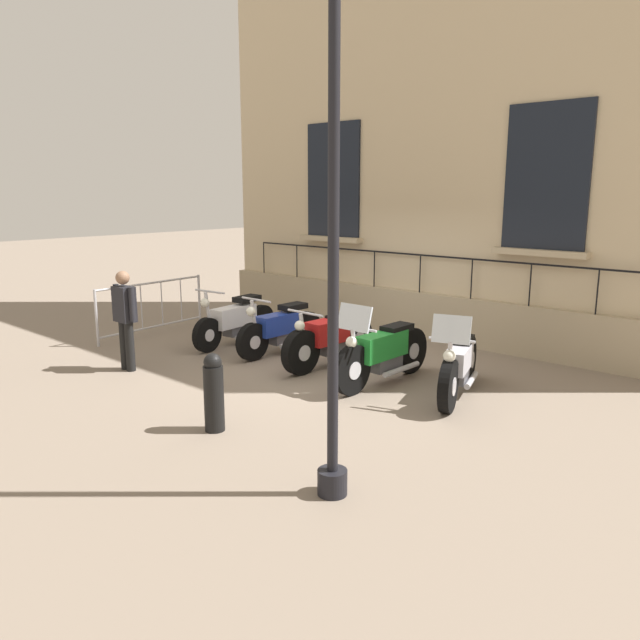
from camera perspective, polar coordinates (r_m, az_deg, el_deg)
ground_plane at (r=9.97m, az=1.50°, el=-4.15°), size 60.00×60.00×0.00m
building_facade at (r=12.00m, az=10.92°, el=18.67°), size 0.82×10.17×8.70m
motorcycle_white at (r=11.29m, az=-7.92°, el=-0.09°), size 2.09×0.69×1.08m
motorcycle_blue at (r=10.57m, az=-3.72°, el=-0.87°), size 1.95×0.68×1.03m
motorcycle_red at (r=9.76m, az=0.86°, el=-1.86°), size 2.00×0.74×0.97m
motorcycle_green at (r=8.90m, az=5.89°, el=-3.02°), size 2.14×0.66×1.26m
motorcycle_silver at (r=8.53m, az=12.85°, el=-4.27°), size 1.99×0.85×1.25m
lamppost at (r=5.27m, az=1.33°, el=19.93°), size 0.32×1.02×4.87m
crowd_barrier at (r=12.35m, az=-15.45°, el=1.27°), size 2.48×0.22×1.05m
bollard at (r=7.25m, az=-9.91°, el=-6.66°), size 0.24×0.24×0.94m
pedestrian_standing at (r=9.92m, az=-17.77°, el=0.42°), size 0.22×0.53×1.57m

